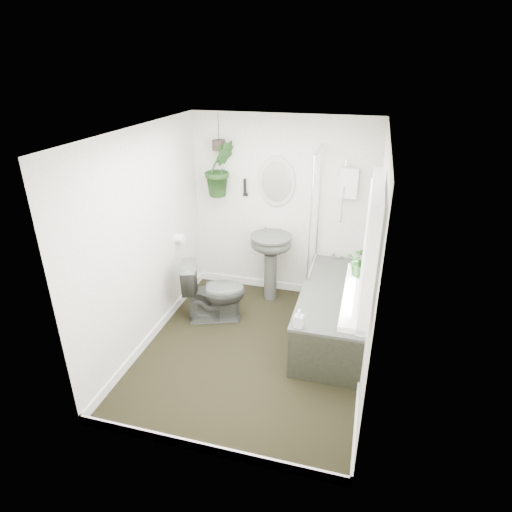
# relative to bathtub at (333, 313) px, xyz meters

# --- Properties ---
(floor) EXTENTS (2.30, 2.80, 0.02)m
(floor) POSITION_rel_bathtub_xyz_m (-0.80, -0.50, -0.30)
(floor) COLOR black
(floor) RESTS_ON ground
(ceiling) EXTENTS (2.30, 2.80, 0.02)m
(ceiling) POSITION_rel_bathtub_xyz_m (-0.80, -0.50, 2.02)
(ceiling) COLOR white
(ceiling) RESTS_ON ground
(wall_back) EXTENTS (2.30, 0.02, 2.30)m
(wall_back) POSITION_rel_bathtub_xyz_m (-0.80, 0.91, 0.86)
(wall_back) COLOR white
(wall_back) RESTS_ON ground
(wall_front) EXTENTS (2.30, 0.02, 2.30)m
(wall_front) POSITION_rel_bathtub_xyz_m (-0.80, -1.91, 0.86)
(wall_front) COLOR white
(wall_front) RESTS_ON ground
(wall_left) EXTENTS (0.02, 2.80, 2.30)m
(wall_left) POSITION_rel_bathtub_xyz_m (-1.96, -0.50, 0.86)
(wall_left) COLOR white
(wall_left) RESTS_ON ground
(wall_right) EXTENTS (0.02, 2.80, 2.30)m
(wall_right) POSITION_rel_bathtub_xyz_m (0.36, -0.50, 0.86)
(wall_right) COLOR white
(wall_right) RESTS_ON ground
(skirting) EXTENTS (2.30, 2.80, 0.10)m
(skirting) POSITION_rel_bathtub_xyz_m (-0.80, -0.50, -0.24)
(skirting) COLOR white
(skirting) RESTS_ON floor
(bathtub) EXTENTS (0.72, 1.72, 0.58)m
(bathtub) POSITION_rel_bathtub_xyz_m (0.00, 0.00, 0.00)
(bathtub) COLOR #42443E
(bathtub) RESTS_ON floor
(bath_screen) EXTENTS (0.04, 0.72, 1.40)m
(bath_screen) POSITION_rel_bathtub_xyz_m (-0.33, 0.49, 0.99)
(bath_screen) COLOR silver
(bath_screen) RESTS_ON bathtub
(shower_box) EXTENTS (0.20, 0.10, 0.35)m
(shower_box) POSITION_rel_bathtub_xyz_m (0.00, 0.84, 1.26)
(shower_box) COLOR white
(shower_box) RESTS_ON wall_back
(oval_mirror) EXTENTS (0.46, 0.03, 0.62)m
(oval_mirror) POSITION_rel_bathtub_xyz_m (-0.87, 0.87, 1.21)
(oval_mirror) COLOR #BCB5A6
(oval_mirror) RESTS_ON wall_back
(wall_sconce) EXTENTS (0.04, 0.04, 0.22)m
(wall_sconce) POSITION_rel_bathtub_xyz_m (-1.27, 0.86, 1.11)
(wall_sconce) COLOR black
(wall_sconce) RESTS_ON wall_back
(toilet_roll_holder) EXTENTS (0.11, 0.11, 0.11)m
(toilet_roll_holder) POSITION_rel_bathtub_xyz_m (-1.90, 0.20, 0.61)
(toilet_roll_holder) COLOR white
(toilet_roll_holder) RESTS_ON wall_left
(window_recess) EXTENTS (0.08, 1.00, 0.90)m
(window_recess) POSITION_rel_bathtub_xyz_m (0.29, -1.20, 1.36)
(window_recess) COLOR white
(window_recess) RESTS_ON wall_right
(window_sill) EXTENTS (0.18, 1.00, 0.04)m
(window_sill) POSITION_rel_bathtub_xyz_m (0.22, -1.20, 0.94)
(window_sill) COLOR white
(window_sill) RESTS_ON wall_right
(window_blinds) EXTENTS (0.01, 0.86, 0.76)m
(window_blinds) POSITION_rel_bathtub_xyz_m (0.24, -1.20, 1.36)
(window_blinds) COLOR white
(window_blinds) RESTS_ON wall_right
(toilet) EXTENTS (0.83, 0.64, 0.75)m
(toilet) POSITION_rel_bathtub_xyz_m (-1.40, -0.03, 0.08)
(toilet) COLOR #42443E
(toilet) RESTS_ON floor
(pedestal_sink) EXTENTS (0.55, 0.48, 0.89)m
(pedestal_sink) POSITION_rel_bathtub_xyz_m (-0.87, 0.62, 0.15)
(pedestal_sink) COLOR #42443E
(pedestal_sink) RESTS_ON floor
(sill_plant) EXTENTS (0.25, 0.22, 0.26)m
(sill_plant) POSITION_rel_bathtub_xyz_m (0.24, -0.90, 1.09)
(sill_plant) COLOR black
(sill_plant) RESTS_ON window_sill
(hanging_plant) EXTENTS (0.48, 0.47, 0.69)m
(hanging_plant) POSITION_rel_bathtub_xyz_m (-1.56, 0.75, 1.35)
(hanging_plant) COLOR black
(hanging_plant) RESTS_ON ceiling
(soap_bottle) EXTENTS (0.09, 0.09, 0.18)m
(soap_bottle) POSITION_rel_bathtub_xyz_m (-0.27, -0.79, 0.38)
(soap_bottle) COLOR black
(soap_bottle) RESTS_ON bathtub
(hanging_pot) EXTENTS (0.16, 0.16, 0.12)m
(hanging_pot) POSITION_rel_bathtub_xyz_m (-1.56, 0.75, 1.64)
(hanging_pot) COLOR #30251F
(hanging_pot) RESTS_ON ceiling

